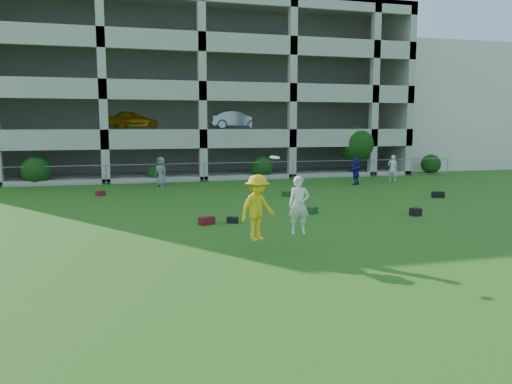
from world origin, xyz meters
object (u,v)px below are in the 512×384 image
object	(u,v)px
crate_d	(416,212)
frisbee_contest	(265,207)
bystander_c	(161,172)
parking_garage	(185,94)
bystander_e	(393,168)
bystander_d	(356,171)
stucco_building	(435,110)

from	to	relation	value
crate_d	frisbee_contest	distance (m)	8.35
crate_d	frisbee_contest	world-z (taller)	frisbee_contest
bystander_c	parking_garage	world-z (taller)	parking_garage
bystander_c	frisbee_contest	world-z (taller)	frisbee_contest
bystander_e	parking_garage	world-z (taller)	parking_garage
crate_d	frisbee_contest	bearing A→B (deg)	-152.25
bystander_d	bystander_e	size ratio (longest dim) A/B	0.96
bystander_c	parking_garage	size ratio (longest dim) A/B	0.06
stucco_building	frisbee_contest	world-z (taller)	stucco_building
bystander_e	frisbee_contest	xyz separation A→B (m)	(-12.83, -14.98, 0.43)
bystander_e	stucco_building	bearing A→B (deg)	-101.84
bystander_e	frisbee_contest	bearing A→B (deg)	80.63
stucco_building	parking_garage	bearing A→B (deg)	-179.25
bystander_d	bystander_e	xyz separation A→B (m)	(3.05, 0.98, 0.03)
bystander_c	parking_garage	xyz separation A→B (m)	(2.85, 10.61, 5.16)
stucco_building	crate_d	bearing A→B (deg)	-125.95
frisbee_contest	parking_garage	xyz separation A→B (m)	(1.27, 26.93, 4.74)
bystander_e	bystander_d	bearing A→B (deg)	48.93
bystander_c	frisbee_contest	distance (m)	16.40
frisbee_contest	parking_garage	bearing A→B (deg)	87.30
stucco_building	frisbee_contest	bearing A→B (deg)	-131.71
bystander_e	parking_garage	bearing A→B (deg)	-14.73
bystander_d	stucco_building	bearing A→B (deg)	-175.08
frisbee_contest	parking_garage	distance (m)	27.37
stucco_building	bystander_e	size ratio (longest dim) A/B	9.50
crate_d	parking_garage	bearing A→B (deg)	104.69
stucco_building	bystander_e	bearing A→B (deg)	-133.05
bystander_d	frisbee_contest	size ratio (longest dim) A/B	0.67
stucco_building	crate_d	size ratio (longest dim) A/B	45.71
bystander_e	frisbee_contest	distance (m)	19.73
stucco_building	parking_garage	size ratio (longest dim) A/B	0.53
crate_d	parking_garage	xyz separation A→B (m)	(-6.05, 23.08, 5.86)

